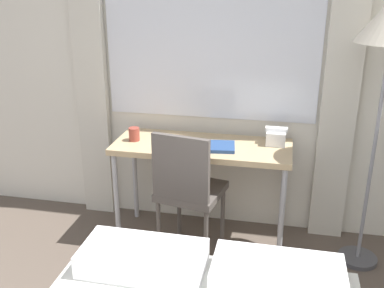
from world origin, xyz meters
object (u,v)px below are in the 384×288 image
at_px(desk_chair, 188,187).
at_px(mug, 134,134).
at_px(desk, 202,154).
at_px(telephone, 276,136).
at_px(book, 213,146).

xyz_separation_m(desk_chair, mug, (-0.43, 0.22, 0.26)).
xyz_separation_m(desk, mug, (-0.48, -0.03, 0.12)).
bearing_deg(mug, telephone, 8.21).
bearing_deg(telephone, book, -156.90).
xyz_separation_m(book, mug, (-0.56, 0.03, 0.03)).
xyz_separation_m(desk, book, (0.08, -0.06, 0.08)).
bearing_deg(desk, mug, -176.99).
height_order(desk, mug, mug).
bearing_deg(book, telephone, 23.10).
relative_size(telephone, book, 0.48).
height_order(telephone, book, telephone).
height_order(desk_chair, mug, desk_chair).
bearing_deg(desk, book, -35.52).
height_order(desk_chair, telephone, desk_chair).
distance_m(desk_chair, telephone, 0.70).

